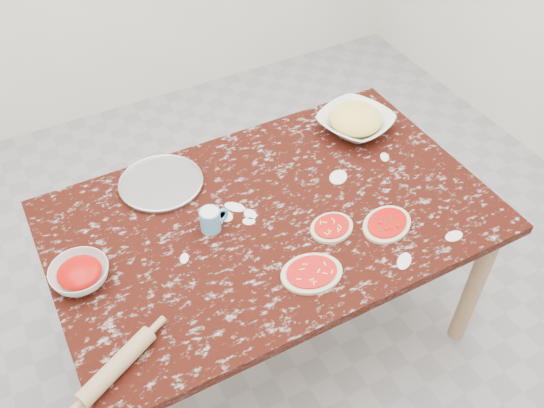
{
  "coord_description": "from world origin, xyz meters",
  "views": [
    {
      "loc": [
        -0.7,
        -1.31,
        2.28
      ],
      "look_at": [
        0.0,
        0.0,
        0.8
      ],
      "focal_mm": 38.39,
      "sensor_mm": 36.0,
      "label": 1
    }
  ],
  "objects_px": {
    "worktable": "(272,229)",
    "pizza_tray": "(161,184)",
    "flour_mug": "(211,219)",
    "rolling_pin": "(117,366)",
    "cheese_bowl": "(355,123)",
    "sauce_bowl": "(80,275)"
  },
  "relations": [
    {
      "from": "flour_mug",
      "to": "rolling_pin",
      "type": "xyz_separation_m",
      "value": [
        -0.47,
        -0.39,
        -0.02
      ]
    },
    {
      "from": "pizza_tray",
      "to": "flour_mug",
      "type": "relative_size",
      "value": 2.87
    },
    {
      "from": "sauce_bowl",
      "to": "rolling_pin",
      "type": "bearing_deg",
      "value": -89.29
    },
    {
      "from": "pizza_tray",
      "to": "rolling_pin",
      "type": "xyz_separation_m",
      "value": [
        -0.39,
        -0.69,
        0.02
      ]
    },
    {
      "from": "cheese_bowl",
      "to": "rolling_pin",
      "type": "relative_size",
      "value": 1.09
    },
    {
      "from": "worktable",
      "to": "pizza_tray",
      "type": "bearing_deg",
      "value": 131.79
    },
    {
      "from": "pizza_tray",
      "to": "sauce_bowl",
      "type": "bearing_deg",
      "value": -141.44
    },
    {
      "from": "cheese_bowl",
      "to": "sauce_bowl",
      "type": "bearing_deg",
      "value": -168.68
    },
    {
      "from": "worktable",
      "to": "flour_mug",
      "type": "xyz_separation_m",
      "value": [
        -0.22,
        0.04,
        0.13
      ]
    },
    {
      "from": "worktable",
      "to": "pizza_tray",
      "type": "xyz_separation_m",
      "value": [
        -0.3,
        0.34,
        0.09
      ]
    },
    {
      "from": "worktable",
      "to": "cheese_bowl",
      "type": "bearing_deg",
      "value": 26.63
    },
    {
      "from": "sauce_bowl",
      "to": "flour_mug",
      "type": "xyz_separation_m",
      "value": [
        0.47,
        0.01,
        0.01
      ]
    },
    {
      "from": "pizza_tray",
      "to": "cheese_bowl",
      "type": "distance_m",
      "value": 0.85
    },
    {
      "from": "worktable",
      "to": "flour_mug",
      "type": "distance_m",
      "value": 0.26
    },
    {
      "from": "pizza_tray",
      "to": "cheese_bowl",
      "type": "relative_size",
      "value": 1.08
    },
    {
      "from": "sauce_bowl",
      "to": "cheese_bowl",
      "type": "bearing_deg",
      "value": 11.32
    },
    {
      "from": "pizza_tray",
      "to": "flour_mug",
      "type": "distance_m",
      "value": 0.31
    },
    {
      "from": "rolling_pin",
      "to": "cheese_bowl",
      "type": "bearing_deg",
      "value": 26.72
    },
    {
      "from": "worktable",
      "to": "flour_mug",
      "type": "height_order",
      "value": "flour_mug"
    },
    {
      "from": "cheese_bowl",
      "to": "flour_mug",
      "type": "relative_size",
      "value": 2.67
    },
    {
      "from": "flour_mug",
      "to": "rolling_pin",
      "type": "bearing_deg",
      "value": -140.4
    },
    {
      "from": "sauce_bowl",
      "to": "pizza_tray",
      "type": "bearing_deg",
      "value": 38.56
    }
  ]
}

